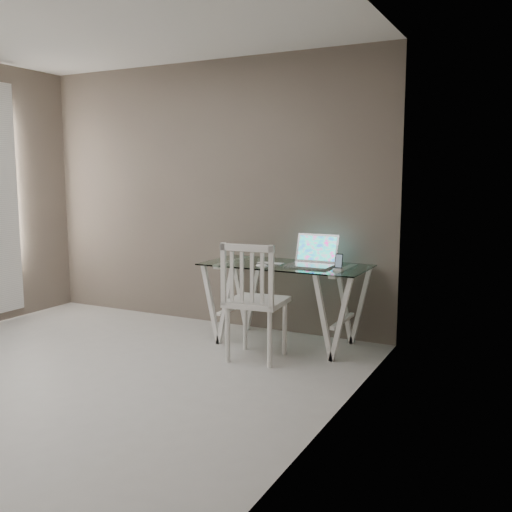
{
  "coord_description": "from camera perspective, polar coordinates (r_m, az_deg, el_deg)",
  "views": [
    {
      "loc": [
        3.14,
        -2.84,
        1.54
      ],
      "look_at": [
        0.91,
        1.55,
        0.85
      ],
      "focal_mm": 40.0,
      "sensor_mm": 36.0,
      "label": 1
    }
  ],
  "objects": [
    {
      "name": "desk",
      "position": [
        5.26,
        2.95,
        -4.74
      ],
      "size": [
        1.5,
        0.7,
        0.75
      ],
      "color": "silver",
      "rests_on": "ground"
    },
    {
      "name": "laptop",
      "position": [
        5.13,
        5.72,
        -0.22
      ],
      "size": [
        0.4,
        0.36,
        0.27
      ],
      "color": "silver",
      "rests_on": "desk"
    },
    {
      "name": "phone_dock",
      "position": [
        4.9,
        8.26,
        -0.97
      ],
      "size": [
        0.08,
        0.08,
        0.14
      ],
      "color": "white",
      "rests_on": "desk"
    },
    {
      "name": "mouse",
      "position": [
        4.97,
        0.59,
        -0.99
      ],
      "size": [
        0.11,
        0.07,
        0.04
      ],
      "primitive_type": "ellipsoid",
      "color": "white",
      "rests_on": "desk"
    },
    {
      "name": "chair",
      "position": [
        4.72,
        -0.29,
        -4.06
      ],
      "size": [
        0.5,
        0.5,
        1.01
      ],
      "rotation": [
        0.0,
        0.0,
        0.09
      ],
      "color": "silver",
      "rests_on": "ground"
    },
    {
      "name": "room",
      "position": [
        4.29,
        -21.69,
        9.78
      ],
      "size": [
        4.5,
        4.52,
        2.71
      ],
      "color": "#AEACA7",
      "rests_on": "ground"
    },
    {
      "name": "keyboard",
      "position": [
        5.22,
        1.46,
        -0.73
      ],
      "size": [
        0.25,
        0.11,
        0.01
      ],
      "primitive_type": "cube",
      "color": "silver",
      "rests_on": "desk"
    }
  ]
}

